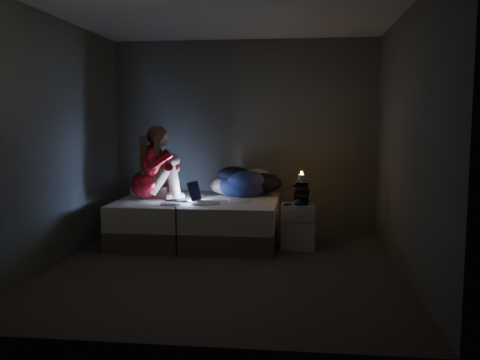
% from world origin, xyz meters
% --- Properties ---
extents(floor, '(3.60, 3.80, 0.02)m').
position_xyz_m(floor, '(0.00, 0.00, -0.01)').
color(floor, '#2F2C2A').
rests_on(floor, ground).
extents(ceiling, '(3.60, 3.80, 0.02)m').
position_xyz_m(ceiling, '(0.00, 0.00, 2.61)').
color(ceiling, silver).
rests_on(ceiling, ground).
extents(wall_back, '(3.60, 0.02, 2.60)m').
position_xyz_m(wall_back, '(0.00, 1.91, 1.30)').
color(wall_back, '#51554D').
rests_on(wall_back, ground).
extents(wall_front, '(3.60, 0.02, 2.60)m').
position_xyz_m(wall_front, '(0.00, -1.91, 1.30)').
color(wall_front, '#51554D').
rests_on(wall_front, ground).
extents(wall_left, '(0.02, 3.80, 2.60)m').
position_xyz_m(wall_left, '(-1.81, 0.00, 1.30)').
color(wall_left, '#51554D').
rests_on(wall_left, ground).
extents(wall_right, '(0.02, 3.80, 2.60)m').
position_xyz_m(wall_right, '(1.81, 0.00, 1.30)').
color(wall_right, '#51554D').
rests_on(wall_right, ground).
extents(bed, '(1.96, 1.47, 0.54)m').
position_xyz_m(bed, '(-0.48, 1.10, 0.27)').
color(bed, silver).
rests_on(bed, ground).
extents(pillow, '(0.48, 0.34, 0.14)m').
position_xyz_m(pillow, '(-1.14, 1.31, 0.61)').
color(pillow, silver).
rests_on(pillow, bed).
extents(woman, '(0.66, 0.54, 0.92)m').
position_xyz_m(woman, '(-1.11, 0.98, 1.00)').
color(woman, '#A41814').
rests_on(woman, bed).
extents(laptop, '(0.42, 0.34, 0.25)m').
position_xyz_m(laptop, '(-0.64, 0.95, 0.67)').
color(laptop, black).
rests_on(laptop, bed).
extents(clothes_pile, '(0.69, 0.56, 0.40)m').
position_xyz_m(clothes_pile, '(0.03, 1.46, 0.74)').
color(clothes_pile, navy).
rests_on(clothes_pile, bed).
extents(nightstand, '(0.40, 0.36, 0.53)m').
position_xyz_m(nightstand, '(0.76, 0.92, 0.26)').
color(nightstand, silver).
rests_on(nightstand, ground).
extents(book_stack, '(0.19, 0.25, 0.25)m').
position_xyz_m(book_stack, '(0.79, 0.95, 0.65)').
color(book_stack, black).
rests_on(book_stack, nightstand).
extents(candle, '(0.07, 0.07, 0.08)m').
position_xyz_m(candle, '(0.79, 0.95, 0.82)').
color(candle, beige).
rests_on(candle, book_stack).
extents(phone, '(0.11, 0.15, 0.01)m').
position_xyz_m(phone, '(0.63, 0.86, 0.53)').
color(phone, black).
rests_on(phone, nightstand).
extents(blue_orb, '(0.08, 0.08, 0.08)m').
position_xyz_m(blue_orb, '(0.75, 0.80, 0.57)').
color(blue_orb, navy).
rests_on(blue_orb, nightstand).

